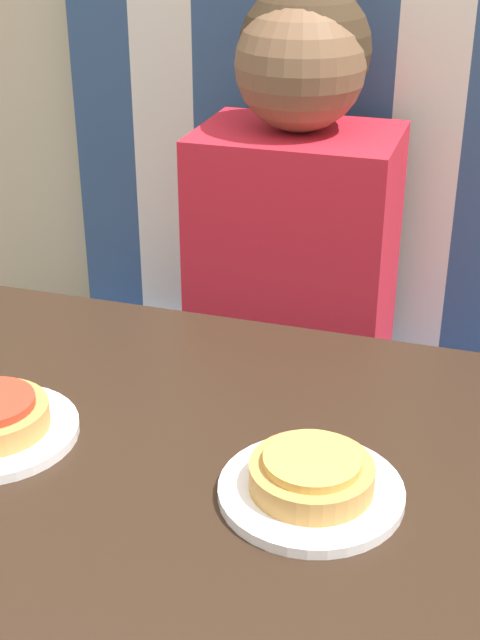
% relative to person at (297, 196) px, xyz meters
% --- Properties ---
extents(booth_seat, '(1.00, 0.49, 0.45)m').
position_rel_person_xyz_m(booth_seat, '(0.00, -0.00, -0.57)').
color(booth_seat, navy).
rests_on(booth_seat, ground_plane).
extents(booth_backrest, '(1.00, 0.06, 0.75)m').
position_rel_person_xyz_m(booth_backrest, '(-0.00, 0.21, 0.03)').
color(booth_backrest, navy).
rests_on(booth_backrest, booth_seat).
extents(dining_table, '(1.07, 0.68, 0.71)m').
position_rel_person_xyz_m(dining_table, '(0.00, -0.64, -0.18)').
color(dining_table, black).
rests_on(dining_table, ground_plane).
extents(person, '(0.33, 0.26, 0.69)m').
position_rel_person_xyz_m(person, '(0.00, 0.00, 0.00)').
color(person, red).
rests_on(person, booth_seat).
extents(plate_right, '(0.19, 0.19, 0.01)m').
position_rel_person_xyz_m(plate_right, '(0.19, -0.67, -0.08)').
color(plate_right, white).
rests_on(plate_right, dining_table).
extents(pizza_right, '(0.13, 0.13, 0.04)m').
position_rel_person_xyz_m(pizza_right, '(0.19, -0.67, -0.06)').
color(pizza_right, '#C68E47').
rests_on(pizza_right, plate_right).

